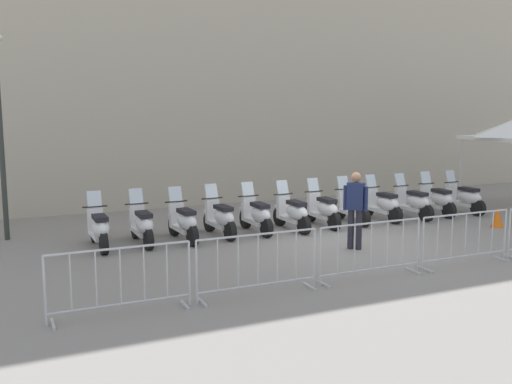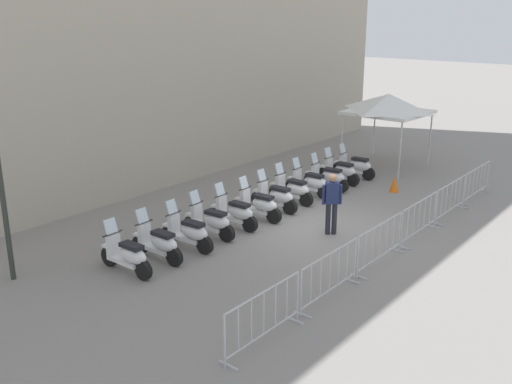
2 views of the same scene
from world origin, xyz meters
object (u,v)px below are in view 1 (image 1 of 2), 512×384
barrier_segment_2 (371,251)px  officer_near_row_end (355,206)px  motorcycle_5 (293,213)px  motorcycle_0 (99,229)px  barrier_segment_0 (121,282)px  motorcycle_2 (184,222)px  motorcycle_6 (323,210)px  motorcycle_9 (413,203)px  barrier_segment_3 (465,239)px  motorcycle_8 (383,205)px  motorcycle_10 (437,200)px  motorcycle_7 (353,207)px  motorcycle_4 (257,215)px  traffic_cone (498,217)px  barrier_segment_1 (258,265)px  motorcycle_1 (142,225)px  motorcycle_11 (464,198)px  motorcycle_3 (221,218)px

barrier_segment_2 → officer_near_row_end: 2.28m
motorcycle_5 → motorcycle_0: bearing=-179.0°
barrier_segment_0 → motorcycle_5: bearing=41.2°
motorcycle_2 → barrier_segment_2: bearing=-60.6°
motorcycle_0 → motorcycle_6: bearing=2.1°
barrier_segment_0 → barrier_segment_2: (4.56, 0.14, 0.00)m
motorcycle_6 → officer_near_row_end: 2.52m
motorcycle_6 → barrier_segment_0: 7.58m
motorcycle_2 → motorcycle_9: bearing=2.0°
motorcycle_2 → barrier_segment_3: 6.24m
motorcycle_0 → motorcycle_8: 7.75m
motorcycle_8 → barrier_segment_0: motorcycle_8 is taller
barrier_segment_0 → barrier_segment_2: size_ratio=1.00×
motorcycle_2 → officer_near_row_end: (3.32, -2.19, 0.53)m
motorcycle_10 → officer_near_row_end: 5.13m
motorcycle_2 → motorcycle_7: 4.84m
motorcycle_5 → motorcycle_4: bearing=176.2°
motorcycle_6 → motorcycle_8: 1.94m
barrier_segment_3 → traffic_cone: 4.27m
barrier_segment_1 → traffic_cone: barrier_segment_1 is taller
motorcycle_4 → barrier_segment_2: size_ratio=0.79×
motorcycle_1 → motorcycle_11: size_ratio=1.00×
motorcycle_1 → officer_near_row_end: size_ratio=1.00×
motorcycle_1 → motorcycle_9: (7.75, 0.20, 0.00)m
motorcycle_2 → motorcycle_7: bearing=3.4°
motorcycle_7 → motorcycle_10: size_ratio=1.00×
motorcycle_9 → motorcycle_2: bearing=-178.0°
motorcycle_1 → barrier_segment_2: size_ratio=0.79×
motorcycle_5 → officer_near_row_end: size_ratio=1.00×
motorcycle_5 → officer_near_row_end: 2.37m
barrier_segment_1 → motorcycle_3: bearing=79.0°
barrier_segment_2 → officer_near_row_end: officer_near_row_end is taller
motorcycle_8 → barrier_segment_2: (-3.43, -4.52, 0.07)m
motorcycle_3 → motorcycle_6: same height
motorcycle_9 → barrier_segment_1: motorcycle_9 is taller
barrier_segment_0 → motorcycle_10: bearing=25.4°
motorcycle_7 → motorcycle_10: 2.91m
motorcycle_4 → barrier_segment_0: 6.10m
motorcycle_3 → motorcycle_8: bearing=1.8°
officer_near_row_end → motorcycle_8: bearing=45.0°
motorcycle_3 → officer_near_row_end: bearing=-44.8°
barrier_segment_1 → motorcycle_4: bearing=67.6°
motorcycle_1 → motorcycle_8: same height
motorcycle_5 → barrier_segment_1: bearing=-122.6°
motorcycle_0 → motorcycle_2: 1.94m
officer_near_row_end → barrier_segment_3: bearing=-55.5°
motorcycle_9 → officer_near_row_end: bearing=-145.0°
motorcycle_8 → motorcycle_3: bearing=-178.2°
motorcycle_8 → traffic_cone: (2.29, -1.91, -0.18)m
motorcycle_5 → traffic_cone: 5.46m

